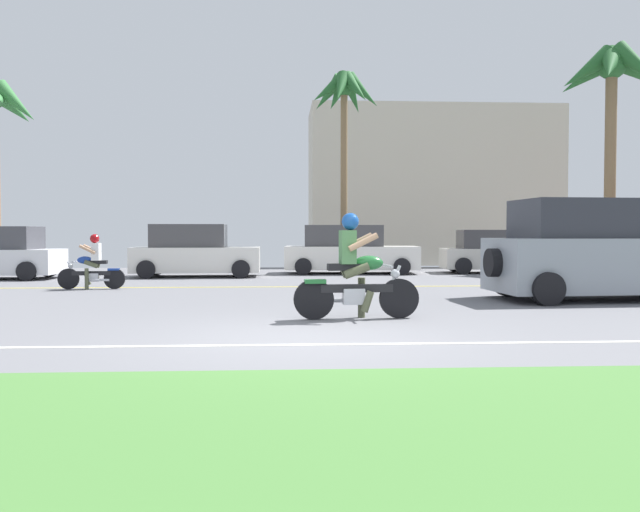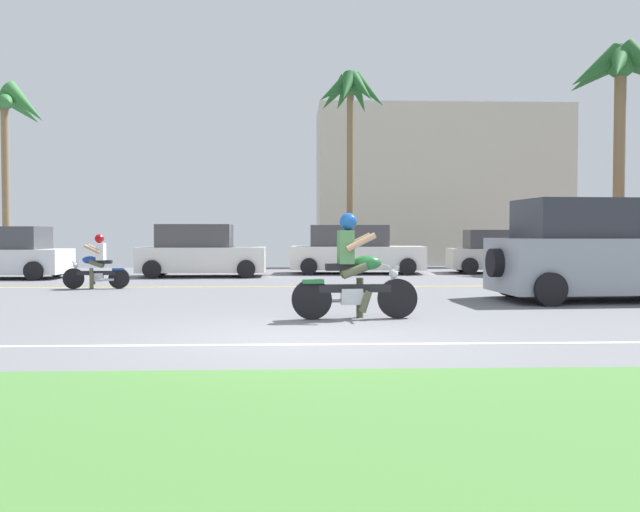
{
  "view_description": "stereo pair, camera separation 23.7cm",
  "coord_description": "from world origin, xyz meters",
  "px_view_note": "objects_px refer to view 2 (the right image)",
  "views": [
    {
      "loc": [
        -0.3,
        -8.52,
        1.37
      ],
      "look_at": [
        0.4,
        3.55,
        0.96
      ],
      "focal_mm": 37.11,
      "sensor_mm": 36.0,
      "label": 1
    },
    {
      "loc": [
        -0.06,
        -8.53,
        1.37
      ],
      "look_at": [
        0.4,
        3.55,
        0.96
      ],
      "focal_mm": 37.11,
      "sensor_mm": 36.0,
      "label": 2
    }
  ],
  "objects_px": {
    "parked_car_2": "(355,251)",
    "parked_car_3": "(504,253)",
    "suv_nearby": "(601,252)",
    "palm_tree_2": "(620,81)",
    "palm_tree_1": "(350,102)",
    "motorcyclist": "(354,274)",
    "parked_car_1": "(200,252)",
    "palm_tree_0": "(6,113)",
    "motorcyclist_distant": "(97,266)"
  },
  "relations": [
    {
      "from": "motorcyclist",
      "to": "palm_tree_0",
      "type": "relative_size",
      "value": 0.29
    },
    {
      "from": "motorcyclist_distant",
      "to": "palm_tree_2",
      "type": "bearing_deg",
      "value": 22.2
    },
    {
      "from": "motorcyclist",
      "to": "parked_car_1",
      "type": "distance_m",
      "value": 11.23
    },
    {
      "from": "parked_car_1",
      "to": "parked_car_3",
      "type": "distance_m",
      "value": 10.29
    },
    {
      "from": "palm_tree_0",
      "to": "motorcyclist_distant",
      "type": "height_order",
      "value": "palm_tree_0"
    },
    {
      "from": "suv_nearby",
      "to": "palm_tree_1",
      "type": "relative_size",
      "value": 0.66
    },
    {
      "from": "parked_car_2",
      "to": "palm_tree_1",
      "type": "height_order",
      "value": "palm_tree_1"
    },
    {
      "from": "palm_tree_0",
      "to": "motorcyclist",
      "type": "bearing_deg",
      "value": -51.24
    },
    {
      "from": "parked_car_2",
      "to": "palm_tree_1",
      "type": "bearing_deg",
      "value": 101.58
    },
    {
      "from": "motorcyclist",
      "to": "palm_tree_1",
      "type": "height_order",
      "value": "palm_tree_1"
    },
    {
      "from": "parked_car_3",
      "to": "palm_tree_1",
      "type": "xyz_separation_m",
      "value": [
        -5.28,
        0.62,
        5.25
      ]
    },
    {
      "from": "parked_car_3",
      "to": "palm_tree_2",
      "type": "xyz_separation_m",
      "value": [
        4.34,
        0.75,
        6.06
      ]
    },
    {
      "from": "suv_nearby",
      "to": "palm_tree_1",
      "type": "xyz_separation_m",
      "value": [
        -4.33,
        9.8,
        4.95
      ]
    },
    {
      "from": "parked_car_2",
      "to": "palm_tree_1",
      "type": "relative_size",
      "value": 0.66
    },
    {
      "from": "palm_tree_1",
      "to": "motorcyclist_distant",
      "type": "distance_m",
      "value": 10.88
    },
    {
      "from": "suv_nearby",
      "to": "parked_car_1",
      "type": "bearing_deg",
      "value": 139.93
    },
    {
      "from": "parked_car_1",
      "to": "parked_car_3",
      "type": "xyz_separation_m",
      "value": [
        10.19,
        1.4,
        -0.07
      ]
    },
    {
      "from": "motorcyclist",
      "to": "palm_tree_0",
      "type": "bearing_deg",
      "value": 128.76
    },
    {
      "from": "motorcyclist",
      "to": "parked_car_3",
      "type": "relative_size",
      "value": 0.51
    },
    {
      "from": "motorcyclist",
      "to": "parked_car_1",
      "type": "relative_size",
      "value": 0.51
    },
    {
      "from": "motorcyclist",
      "to": "palm_tree_0",
      "type": "distance_m",
      "value": 19.19
    },
    {
      "from": "parked_car_2",
      "to": "suv_nearby",
      "type": "bearing_deg",
      "value": -65.35
    },
    {
      "from": "palm_tree_2",
      "to": "motorcyclist_distant",
      "type": "height_order",
      "value": "palm_tree_2"
    },
    {
      "from": "motorcyclist",
      "to": "parked_car_3",
      "type": "xyz_separation_m",
      "value": [
        6.26,
        11.92,
        -0.02
      ]
    },
    {
      "from": "parked_car_2",
      "to": "palm_tree_0",
      "type": "distance_m",
      "value": 13.89
    },
    {
      "from": "palm_tree_2",
      "to": "palm_tree_1",
      "type": "bearing_deg",
      "value": -179.22
    },
    {
      "from": "suv_nearby",
      "to": "motorcyclist_distant",
      "type": "relative_size",
      "value": 2.86
    },
    {
      "from": "palm_tree_1",
      "to": "palm_tree_2",
      "type": "height_order",
      "value": "palm_tree_2"
    },
    {
      "from": "parked_car_1",
      "to": "palm_tree_2",
      "type": "relative_size",
      "value": 0.49
    },
    {
      "from": "parked_car_1",
      "to": "palm_tree_2",
      "type": "bearing_deg",
      "value": 8.43
    },
    {
      "from": "palm_tree_0",
      "to": "palm_tree_1",
      "type": "distance_m",
      "value": 12.71
    },
    {
      "from": "palm_tree_1",
      "to": "suv_nearby",
      "type": "bearing_deg",
      "value": -66.14
    },
    {
      "from": "parked_car_1",
      "to": "palm_tree_1",
      "type": "xyz_separation_m",
      "value": [
        4.91,
        2.02,
        5.18
      ]
    },
    {
      "from": "motorcyclist",
      "to": "motorcyclist_distant",
      "type": "distance_m",
      "value": 8.34
    },
    {
      "from": "palm_tree_1",
      "to": "parked_car_1",
      "type": "bearing_deg",
      "value": -157.59
    },
    {
      "from": "suv_nearby",
      "to": "parked_car_2",
      "type": "height_order",
      "value": "suv_nearby"
    },
    {
      "from": "motorcyclist",
      "to": "palm_tree_1",
      "type": "relative_size",
      "value": 0.29
    },
    {
      "from": "suv_nearby",
      "to": "palm_tree_0",
      "type": "bearing_deg",
      "value": 145.34
    },
    {
      "from": "parked_car_2",
      "to": "palm_tree_0",
      "type": "xyz_separation_m",
      "value": [
        -12.69,
        2.53,
        5.04
      ]
    },
    {
      "from": "parked_car_1",
      "to": "motorcyclist_distant",
      "type": "height_order",
      "value": "parked_car_1"
    },
    {
      "from": "parked_car_2",
      "to": "parked_car_3",
      "type": "distance_m",
      "value": 5.15
    },
    {
      "from": "suv_nearby",
      "to": "palm_tree_1",
      "type": "height_order",
      "value": "palm_tree_1"
    },
    {
      "from": "parked_car_2",
      "to": "motorcyclist_distant",
      "type": "bearing_deg",
      "value": -139.44
    },
    {
      "from": "suv_nearby",
      "to": "palm_tree_2",
      "type": "distance_m",
      "value": 12.64
    },
    {
      "from": "motorcyclist",
      "to": "parked_car_2",
      "type": "height_order",
      "value": "motorcyclist"
    },
    {
      "from": "suv_nearby",
      "to": "palm_tree_1",
      "type": "bearing_deg",
      "value": 113.86
    },
    {
      "from": "motorcyclist",
      "to": "palm_tree_1",
      "type": "bearing_deg",
      "value": 85.55
    },
    {
      "from": "motorcyclist",
      "to": "palm_tree_2",
      "type": "height_order",
      "value": "palm_tree_2"
    },
    {
      "from": "palm_tree_2",
      "to": "suv_nearby",
      "type": "bearing_deg",
      "value": -118.06
    },
    {
      "from": "suv_nearby",
      "to": "palm_tree_0",
      "type": "height_order",
      "value": "palm_tree_0"
    }
  ]
}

